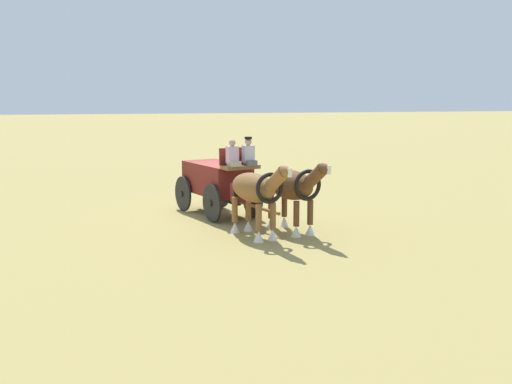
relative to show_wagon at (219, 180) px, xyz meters
name	(u,v)px	position (x,y,z in m)	size (l,w,h in m)	color
ground_plane	(217,214)	(-0.16, -0.05, -1.22)	(220.00, 220.00, 0.00)	#9E8C4C
show_wagon	(219,180)	(0.00, 0.00, 0.00)	(5.83, 2.61, 2.80)	maroon
draft_horse_near	(293,187)	(3.27, 1.70, 0.16)	(3.00, 1.46, 2.26)	brown
draft_horse_off	(256,191)	(3.67, 0.46, 0.17)	(3.00, 1.43, 2.26)	brown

